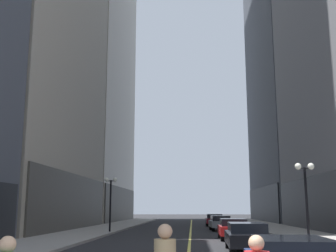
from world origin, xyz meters
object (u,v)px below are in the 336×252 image
Objects in this scene: car_red at (233,228)px; street_lamp_right_mid at (306,184)px; car_black at (247,236)px; car_maroon at (214,219)px; street_lamp_left_far at (111,192)px; car_grey at (220,222)px.

street_lamp_right_mid reaches higher than car_red.
street_lamp_right_mid is at bearing 42.19° from car_black.
car_maroon is 1.06× the size of street_lamp_left_far.
car_maroon is 17.55m from street_lamp_left_far.
car_grey is at bearing 104.00° from street_lamp_right_mid.
car_red is 6.13m from street_lamp_right_mid.
street_lamp_left_far and street_lamp_right_mid have the same top height.
street_lamp_right_mid is (3.72, 3.37, 2.54)m from car_black.
street_lamp_left_far is (-9.08, 13.75, 2.54)m from car_black.
car_grey is 15.77m from street_lamp_right_mid.
street_lamp_left_far is at bearing 140.98° from street_lamp_right_mid.
street_lamp_left_far is at bearing -152.38° from car_grey.
street_lamp_right_mid is (3.77, -15.10, 2.54)m from car_grey.
car_red is at bearing -33.84° from street_lamp_left_far.
car_black is at bearing -89.87° from car_grey.
car_grey is 0.95× the size of street_lamp_left_far.
car_red is 0.97× the size of street_lamp_left_far.
car_red is 1.03× the size of car_grey.
car_black is 1.08× the size of street_lamp_left_far.
car_grey is at bearing 27.62° from street_lamp_left_far.
car_red is at bearing 130.71° from street_lamp_right_mid.
car_red is 0.92× the size of car_maroon.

